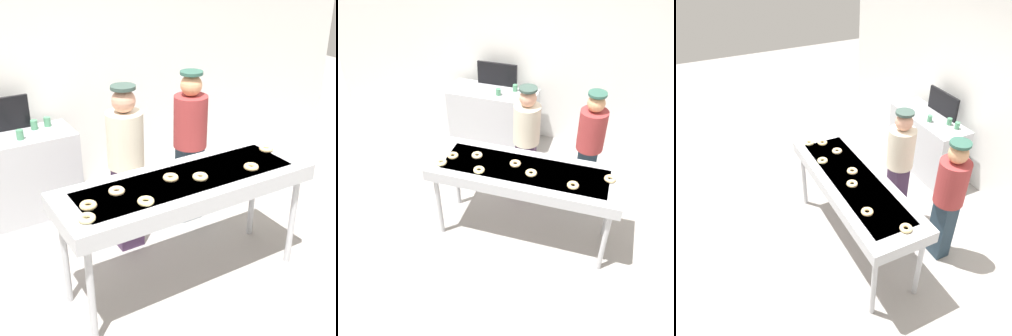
# 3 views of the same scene
# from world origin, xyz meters

# --- Properties ---
(ground_plane) EXTENTS (16.00, 16.00, 0.00)m
(ground_plane) POSITION_xyz_m (0.00, 0.00, 0.00)
(ground_plane) COLOR #9E9993
(back_wall) EXTENTS (8.00, 0.12, 2.91)m
(back_wall) POSITION_xyz_m (0.00, 2.25, 1.45)
(back_wall) COLOR white
(back_wall) RESTS_ON ground
(fryer_conveyor) EXTENTS (2.12, 0.70, 1.01)m
(fryer_conveyor) POSITION_xyz_m (0.00, 0.00, 0.92)
(fryer_conveyor) COLOR #B7BABF
(fryer_conveyor) RESTS_ON ground
(plain_donut_0) EXTENTS (0.13, 0.13, 0.04)m
(plain_donut_0) POSITION_xyz_m (0.08, -0.07, 1.02)
(plain_donut_0) COLOR #EDD08D
(plain_donut_0) RESTS_ON fryer_conveyor
(plain_donut_1) EXTENTS (0.14, 0.14, 0.04)m
(plain_donut_1) POSITION_xyz_m (-0.58, 0.06, 1.02)
(plain_donut_1) COLOR beige
(plain_donut_1) RESTS_ON fryer_conveyor
(plain_donut_2) EXTENTS (0.17, 0.17, 0.04)m
(plain_donut_2) POSITION_xyz_m (0.54, -0.14, 1.02)
(plain_donut_2) COLOR #F3C984
(plain_donut_2) RESTS_ON fryer_conveyor
(plain_donut_3) EXTENTS (0.15, 0.15, 0.04)m
(plain_donut_3) POSITION_xyz_m (-0.91, -0.18, 1.02)
(plain_donut_3) COLOR beige
(plain_donut_3) RESTS_ON fryer_conveyor
(plain_donut_4) EXTENTS (0.17, 0.17, 0.04)m
(plain_donut_4) POSITION_xyz_m (0.90, 0.08, 1.02)
(plain_donut_4) COLOR #F5CE89
(plain_donut_4) RESTS_ON fryer_conveyor
(plain_donut_5) EXTENTS (0.14, 0.14, 0.04)m
(plain_donut_5) POSITION_xyz_m (-0.46, -0.18, 1.02)
(plain_donut_5) COLOR #E6D189
(plain_donut_5) RESTS_ON fryer_conveyor
(plain_donut_6) EXTENTS (0.15, 0.15, 0.04)m
(plain_donut_6) POSITION_xyz_m (-0.12, 0.04, 1.02)
(plain_donut_6) COLOR #E6C386
(plain_donut_6) RESTS_ON fryer_conveyor
(plain_donut_7) EXTENTS (0.17, 0.17, 0.04)m
(plain_donut_7) POSITION_xyz_m (-0.84, -0.02, 1.02)
(plain_donut_7) COLOR #E8CA83
(plain_donut_7) RESTS_ON fryer_conveyor
(worker_baker) EXTENTS (0.34, 0.34, 1.59)m
(worker_baker) POSITION_xyz_m (0.60, 0.86, 0.90)
(worker_baker) COLOR #213340
(worker_baker) RESTS_ON ground
(worker_assistant) EXTENTS (0.33, 0.33, 1.60)m
(worker_assistant) POSITION_xyz_m (-0.17, 0.73, 0.90)
(worker_assistant) COLOR #3C2743
(worker_assistant) RESTS_ON ground
(prep_counter) EXTENTS (1.35, 0.54, 0.91)m
(prep_counter) POSITION_xyz_m (-0.97, 1.80, 0.46)
(prep_counter) COLOR #B7BABF
(prep_counter) RESTS_ON ground
(paper_cup_0) EXTENTS (0.07, 0.07, 0.10)m
(paper_cup_0) POSITION_xyz_m (-0.86, 1.70, 0.96)
(paper_cup_0) COLOR #4C8C66
(paper_cup_0) RESTS_ON prep_counter
(paper_cup_1) EXTENTS (0.07, 0.07, 0.10)m
(paper_cup_1) POSITION_xyz_m (-0.66, 1.90, 0.96)
(paper_cup_1) COLOR #4C8C66
(paper_cup_1) RESTS_ON prep_counter
(paper_cup_2) EXTENTS (0.07, 0.07, 0.10)m
(paper_cup_2) POSITION_xyz_m (-0.51, 1.92, 0.96)
(paper_cup_2) COLOR #4C8C66
(paper_cup_2) RESTS_ON prep_counter
(menu_display) EXTENTS (0.63, 0.04, 0.35)m
(menu_display) POSITION_xyz_m (-0.97, 2.02, 1.09)
(menu_display) COLOR black
(menu_display) RESTS_ON prep_counter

